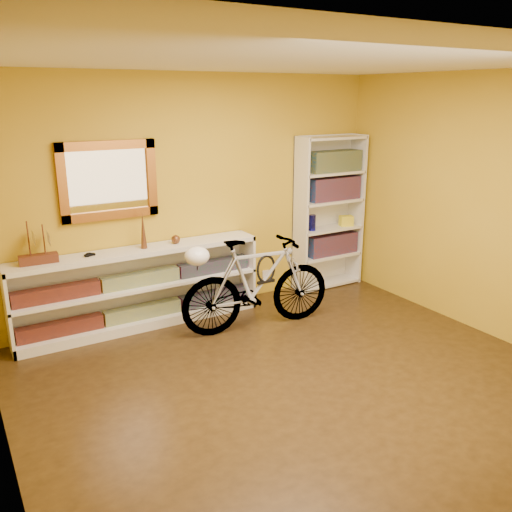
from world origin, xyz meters
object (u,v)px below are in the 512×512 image
bicycle (257,284)px  helmet (197,256)px  console_unit (141,288)px  bookcase (329,213)px

bicycle → helmet: 0.74m
bicycle → helmet: size_ratio=6.78×
bicycle → helmet: bicycle is taller
helmet → console_unit: bearing=124.0°
bookcase → bicycle: (-1.45, -0.69, -0.46)m
console_unit → bicycle: size_ratio=1.55×
bicycle → bookcase: bearing=-57.5°
console_unit → bookcase: bookcase is taller
console_unit → bicycle: (1.03, -0.66, 0.07)m
bookcase → bicycle: 1.67m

